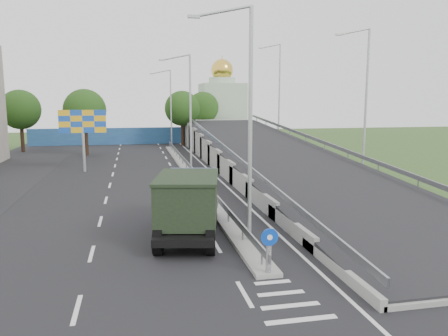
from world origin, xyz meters
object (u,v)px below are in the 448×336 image
object	(u,v)px
dump_truck	(189,201)
lamp_post_mid	(188,106)
lamp_post_far	(170,104)
sign_bollard	(269,251)
lamp_post_near	(246,113)
billboard	(83,125)
church	(222,106)

from	to	relation	value
dump_truck	lamp_post_mid	bearing A→B (deg)	94.59
lamp_post_far	lamp_post_mid	bearing A→B (deg)	-90.00
sign_bollard	lamp_post_mid	bearing A→B (deg)	89.74
sign_bollard	lamp_post_near	distance (m)	6.12
lamp_post_mid	billboard	world-z (taller)	lamp_post_mid
church	dump_truck	bearing A→B (deg)	-103.11
sign_bollard	dump_truck	size ratio (longest dim) A/B	0.23
sign_bollard	lamp_post_near	size ratio (longest dim) A/B	0.17
lamp_post_mid	church	bearing A→B (deg)	73.78
sign_bollard	billboard	xyz separation A→B (m)	(-9.00, 25.83, 3.15)
lamp_post_near	billboard	size ratio (longest dim) A/B	1.83
lamp_post_mid	lamp_post_far	world-z (taller)	same
dump_truck	sign_bollard	bearing A→B (deg)	-57.25
lamp_post_far	dump_truck	bearing A→B (deg)	-93.40
lamp_post_near	billboard	world-z (taller)	lamp_post_near
lamp_post_mid	dump_truck	world-z (taller)	lamp_post_mid
lamp_post_near	lamp_post_far	bearing A→B (deg)	90.00
sign_bollard	lamp_post_near	world-z (taller)	lamp_post_near
lamp_post_mid	lamp_post_far	size ratio (longest dim) A/B	1.00
dump_truck	billboard	bearing A→B (deg)	120.38
sign_bollard	church	size ratio (longest dim) A/B	0.12
lamp_post_near	dump_truck	xyz separation A→B (m)	(-2.27, 1.78, -4.13)
lamp_post_near	church	size ratio (longest dim) A/B	0.73
sign_bollard	lamp_post_far	size ratio (longest dim) A/B	0.17
church	billboard	bearing A→B (deg)	-120.70
lamp_post_far	dump_truck	xyz separation A→B (m)	(-2.27, -38.22, -4.13)
billboard	lamp_post_near	bearing A→B (deg)	-67.51
lamp_post_mid	billboard	size ratio (longest dim) A/B	1.83
dump_truck	lamp_post_far	bearing A→B (deg)	98.29
lamp_post_far	dump_truck	size ratio (longest dim) A/B	1.39
lamp_post_far	billboard	distance (m)	20.24
sign_bollard	billboard	distance (m)	27.53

